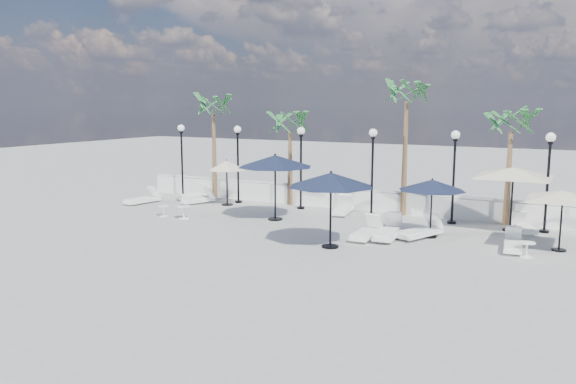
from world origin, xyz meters
The scene contains 30 objects.
ground centered at (0.00, 0.00, 0.00)m, with size 100.00×100.00×0.00m, color gray.
balustrade centered at (0.00, 7.50, 0.47)m, with size 26.00×0.30×1.01m.
lamppost_0 centered at (-10.50, 6.50, 2.49)m, with size 0.36×0.36×3.84m.
lamppost_1 centered at (-7.00, 6.50, 2.49)m, with size 0.36×0.36×3.84m.
lamppost_2 centered at (-3.50, 6.50, 2.49)m, with size 0.36×0.36×3.84m.
lamppost_3 centered at (0.00, 6.50, 2.49)m, with size 0.36×0.36×3.84m.
lamppost_4 centered at (3.50, 6.50, 2.49)m, with size 0.36×0.36×3.84m.
lamppost_5 centered at (7.00, 6.50, 2.49)m, with size 0.36×0.36×3.84m.
palm_0 centered at (-9.00, 7.30, 4.53)m, with size 2.60×2.60×5.50m.
palm_1 centered at (-4.50, 7.30, 3.75)m, with size 2.60×2.60×4.70m.
palm_2 centered at (1.20, 7.30, 5.12)m, with size 2.60×2.60×6.10m.
palm_3 centered at (5.50, 7.30, 3.95)m, with size 2.60×2.60×4.90m.
lounger_0 centered at (-8.61, 5.33, 0.22)m, with size 1.15×1.80×0.64m.
lounger_1 centered at (-11.03, 4.00, 0.24)m, with size 0.97×1.98×0.71m.
lounger_2 centered at (-9.51, 6.22, 0.24)m, with size 1.24×1.97×0.70m.
lounger_3 centered at (2.01, 2.70, 0.27)m, with size 0.90×2.22×0.81m.
lounger_4 centered at (-1.23, 6.22, 0.24)m, with size 0.92×1.98×0.71m.
lounger_5 centered at (3.01, 3.36, 0.26)m, with size 1.40×2.15×0.77m.
lounger_6 centered at (1.32, 2.32, 0.25)m, with size 0.64×1.96×0.73m.
lounger_7 centered at (6.26, 3.05, 0.22)m, with size 0.76×1.81×0.66m.
lounger_8 centered at (6.28, 6.22, 0.22)m, with size 1.17×1.79×0.64m.
side_table_0 centered at (-7.98, 2.01, 0.29)m, with size 0.49×0.49×0.48m.
side_table_1 centered at (-6.88, 2.02, 0.34)m, with size 0.58×0.58×0.56m.
side_table_2 centered at (6.75, 2.37, 0.30)m, with size 0.51×0.51×0.49m.
parasol_navy_left centered at (-3.31, 3.71, 2.50)m, with size 3.22×3.22×2.84m.
parasol_navy_mid centered at (0.65, 0.55, 2.34)m, with size 2.97×2.97×2.66m.
parasol_navy_right centered at (3.32, 3.65, 1.95)m, with size 2.47×2.47×2.21m.
parasol_cream_sq_a centered at (5.80, 6.20, 2.47)m, with size 5.44×5.44×2.67m.
parasol_cream_sq_b centered at (7.64, 3.76, 2.04)m, with size 4.41×4.41×2.21m.
parasol_cream_small centered at (-7.11, 5.68, 1.92)m, with size 1.83×1.83×2.25m.
Camera 1 is at (8.24, -16.74, 4.90)m, focal length 35.00 mm.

